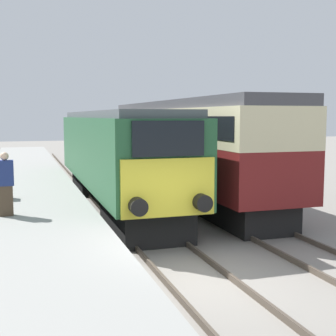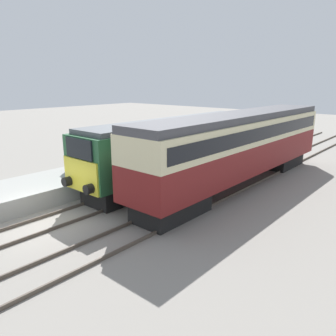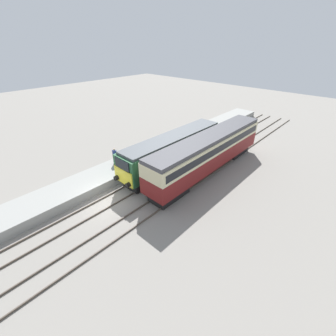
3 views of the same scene
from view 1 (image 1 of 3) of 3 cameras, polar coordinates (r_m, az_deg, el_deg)
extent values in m
plane|color=gray|center=(10.42, 3.59, -13.62)|extent=(120.00, 120.00, 0.00)
cube|color=gray|center=(17.41, -16.52, -4.22)|extent=(3.50, 50.00, 0.89)
cube|color=#4C4238|center=(14.82, -6.11, -7.29)|extent=(0.07, 60.00, 0.14)
cube|color=#4C4238|center=(15.17, -0.75, -6.94)|extent=(0.07, 60.00, 0.14)
cube|color=#4C4238|center=(15.83, 6.11, -6.40)|extent=(0.07, 60.00, 0.14)
cube|color=#4C4238|center=(16.45, 10.71, -5.99)|extent=(0.07, 60.00, 0.14)
cube|color=black|center=(14.50, -3.01, -5.83)|extent=(2.03, 4.00, 1.00)
cube|color=black|center=(22.87, -8.52, -1.39)|extent=(2.03, 4.00, 1.00)
cube|color=#235633|center=(18.44, -6.46, 2.24)|extent=(2.70, 13.66, 2.49)
cube|color=yellow|center=(11.87, 0.06, -2.41)|extent=(2.48, 0.10, 1.50)
cube|color=black|center=(11.74, 0.06, 3.61)|extent=(1.89, 0.10, 0.90)
cube|color=#4C5156|center=(18.40, -6.51, 6.49)|extent=(2.38, 13.12, 0.24)
cylinder|color=black|center=(11.51, -3.67, -4.72)|extent=(0.44, 0.35, 0.44)
cylinder|color=black|center=(12.03, 4.24, -4.24)|extent=(0.44, 0.35, 0.44)
cube|color=black|center=(15.52, 9.46, -5.19)|extent=(1.89, 3.60, 0.95)
cube|color=black|center=(26.71, -2.41, -0.27)|extent=(1.89, 3.60, 0.95)
cube|color=maroon|center=(20.84, 1.95, 1.40)|extent=(2.70, 16.47, 1.62)
cube|color=beige|center=(20.77, 1.96, 5.38)|extent=(2.71, 16.47, 1.27)
cube|color=black|center=(20.77, 1.96, 5.38)|extent=(2.75, 15.82, 0.70)
cube|color=#424247|center=(20.77, 1.97, 7.63)|extent=(2.48, 16.47, 0.36)
cube|color=#473828|center=(13.31, -19.13, -3.79)|extent=(0.36, 0.24, 0.82)
cube|color=navy|center=(13.20, -19.25, -0.58)|extent=(0.44, 0.26, 0.68)
sphere|color=beige|center=(13.16, -19.32, 1.37)|extent=(0.22, 0.22, 0.22)
camera|label=2|loc=(16.31, 62.34, 11.03)|focal=35.00mm
camera|label=3|loc=(20.13, 70.97, 28.38)|focal=24.00mm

